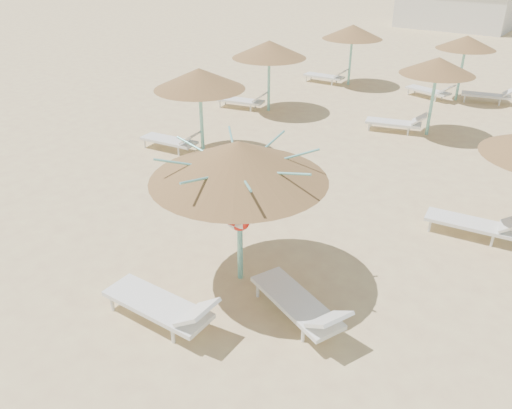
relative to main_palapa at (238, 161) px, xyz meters
The scene contains 6 objects.
ground 2.57m from the main_palapa, behind, with size 120.00×120.00×0.00m, color #DEC687.
main_palapa is the anchor object (origin of this frame).
lounger_main_a 2.87m from the main_palapa, 97.91° to the right, with size 2.27×0.75×0.82m.
lounger_main_b 2.77m from the main_palapa, 14.17° to the right, with size 2.24×1.40×0.78m.
palapa_field 10.51m from the main_palapa, 92.66° to the left, with size 14.69×14.12×2.71m.
service_hut 35.58m from the main_palapa, 100.29° to the left, with size 8.40×4.40×3.25m.
Camera 1 is at (5.42, -6.47, 6.04)m, focal length 35.00 mm.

